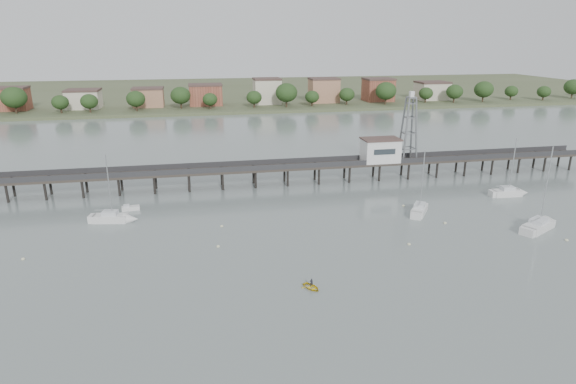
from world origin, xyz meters
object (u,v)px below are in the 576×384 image
object	(u,v)px
pier	(270,168)
lattice_tower	(409,129)
sailboat_c	(420,208)
sailboat_e	(512,193)
sailboat_b	(117,218)
yellow_dinghy	(311,288)
white_tender	(130,208)
sailboat_d	(542,224)

from	to	relation	value
pier	lattice_tower	size ratio (longest dim) A/B	9.68
pier	sailboat_c	distance (m)	33.21
sailboat_e	sailboat_b	world-z (taller)	sailboat_b
yellow_dinghy	lattice_tower	bearing A→B (deg)	24.42
sailboat_c	white_tender	world-z (taller)	sailboat_c
lattice_tower	yellow_dinghy	xyz separation A→B (m)	(-33.46, -45.97, -11.10)
lattice_tower	yellow_dinghy	distance (m)	57.93
sailboat_d	pier	bearing A→B (deg)	112.85
lattice_tower	yellow_dinghy	world-z (taller)	lattice_tower
sailboat_b	white_tender	size ratio (longest dim) A/B	3.78
white_tender	lattice_tower	bearing A→B (deg)	2.99
sailboat_c	white_tender	xyz separation A→B (m)	(-52.79, 11.08, -0.26)
lattice_tower	white_tender	bearing A→B (deg)	-169.51
sailboat_b	yellow_dinghy	size ratio (longest dim) A/B	4.73
sailboat_b	yellow_dinghy	bearing A→B (deg)	-36.74
sailboat_d	white_tender	xyz separation A→B (m)	(-69.56, 22.31, -0.25)
lattice_tower	sailboat_d	distance (m)	36.33
lattice_tower	white_tender	size ratio (longest dim) A/B	4.61
white_tender	yellow_dinghy	world-z (taller)	yellow_dinghy
pier	sailboat_b	xyz separation A→B (m)	(-29.73, -16.79, -3.15)
sailboat_c	sailboat_d	world-z (taller)	sailboat_d
yellow_dinghy	sailboat_c	bearing A→B (deg)	12.41
pier	sailboat_c	size ratio (longest dim) A/B	12.01
pier	sailboat_e	bearing A→B (deg)	-19.80
pier	sailboat_b	bearing A→B (deg)	-150.55
sailboat_b	sailboat_c	xyz separation A→B (m)	(54.29, -5.36, 0.00)
lattice_tower	yellow_dinghy	bearing A→B (deg)	-126.05
lattice_tower	sailboat_b	distance (m)	64.35
sailboat_b	sailboat_c	world-z (taller)	sailboat_b
sailboat_b	sailboat_c	bearing A→B (deg)	4.04
sailboat_c	sailboat_d	xyz separation A→B (m)	(16.77, -11.23, -0.01)
sailboat_c	sailboat_d	size ratio (longest dim) A/B	0.83
lattice_tower	white_tender	xyz separation A→B (m)	(-59.73, -11.06, -10.71)
sailboat_b	white_tender	distance (m)	5.92
sailboat_e	white_tender	distance (m)	75.52
sailboat_d	sailboat_c	bearing A→B (deg)	117.96
pier	yellow_dinghy	size ratio (longest dim) A/B	55.95
pier	sailboat_d	size ratio (longest dim) A/B	9.95
lattice_tower	yellow_dinghy	size ratio (longest dim) A/B	5.78
sailboat_b	white_tender	xyz separation A→B (m)	(1.50, 5.73, -0.26)
pier	sailboat_d	distance (m)	53.21
sailboat_e	sailboat_b	xyz separation A→B (m)	(-76.78, 0.15, -0.00)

